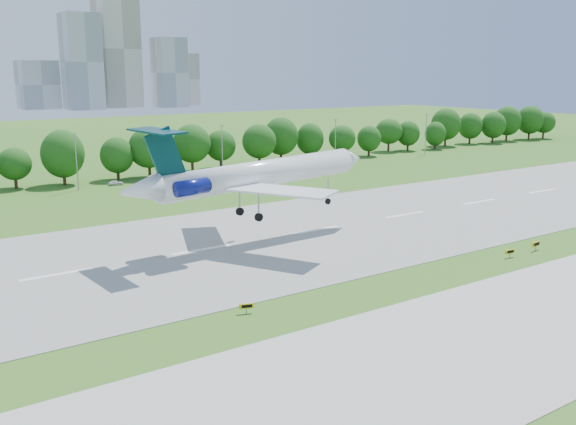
{
  "coord_description": "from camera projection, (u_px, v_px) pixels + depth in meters",
  "views": [
    {
      "loc": [
        -59.67,
        -53.94,
        24.74
      ],
      "look_at": [
        -9.92,
        18.0,
        5.48
      ],
      "focal_mm": 40.0,
      "sensor_mm": 36.0,
      "label": 1
    }
  ],
  "objects": [
    {
      "name": "ground",
      "position": [
        432.0,
        270.0,
        81.8
      ],
      "size": [
        600.0,
        600.0,
        0.0
      ],
      "primitive_type": "plane",
      "color": "#2F6019",
      "rests_on": "ground"
    },
    {
      "name": "runway",
      "position": [
        314.0,
        231.0,
        101.87
      ],
      "size": [
        400.0,
        45.0,
        0.08
      ],
      "primitive_type": "cube",
      "color": "gray",
      "rests_on": "ground"
    },
    {
      "name": "taxiway",
      "position": [
        560.0,
        312.0,
        67.33
      ],
      "size": [
        400.0,
        23.0,
        0.08
      ],
      "primitive_type": "cube",
      "color": "#ADADA8",
      "rests_on": "ground"
    },
    {
      "name": "tree_line",
      "position": [
        147.0,
        150.0,
        154.37
      ],
      "size": [
        288.4,
        8.4,
        10.4
      ],
      "color": "#382314",
      "rests_on": "ground"
    },
    {
      "name": "light_poles",
      "position": [
        154.0,
        155.0,
        144.91
      ],
      "size": [
        175.9,
        0.25,
        12.19
      ],
      "color": "gray",
      "rests_on": "ground"
    },
    {
      "name": "skyline",
      "position": [
        113.0,
        63.0,
        444.65
      ],
      "size": [
        127.0,
        52.0,
        80.0
      ],
      "color": "#B2B2B7",
      "rests_on": "ground"
    },
    {
      "name": "airliner",
      "position": [
        249.0,
        175.0,
        92.92
      ],
      "size": [
        42.31,
        30.79,
        14.2
      ],
      "rotation": [
        0.0,
        -0.04,
        0.06
      ],
      "color": "white",
      "rests_on": "ground"
    },
    {
      "name": "taxi_sign_left",
      "position": [
        246.0,
        306.0,
        66.91
      ],
      "size": [
        1.48,
        0.66,
        1.06
      ],
      "rotation": [
        0.0,
        0.0,
        -0.34
      ],
      "color": "gray",
      "rests_on": "ground"
    },
    {
      "name": "taxi_sign_centre",
      "position": [
        510.0,
        252.0,
        87.04
      ],
      "size": [
        1.59,
        0.36,
        1.11
      ],
      "rotation": [
        0.0,
        0.0,
        -0.11
      ],
      "color": "gray",
      "rests_on": "ground"
    },
    {
      "name": "taxi_sign_right",
      "position": [
        536.0,
        244.0,
        90.48
      ],
      "size": [
        1.79,
        0.35,
        1.25
      ],
      "rotation": [
        0.0,
        0.0,
        0.07
      ],
      "color": "gray",
      "rests_on": "ground"
    },
    {
      "name": "service_vehicle_b",
      "position": [
        116.0,
        183.0,
        142.61
      ],
      "size": [
        3.36,
        1.65,
        1.1
      ],
      "primitive_type": "imported",
      "rotation": [
        0.0,
        0.0,
        1.46
      ],
      "color": "silver",
      "rests_on": "ground"
    }
  ]
}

